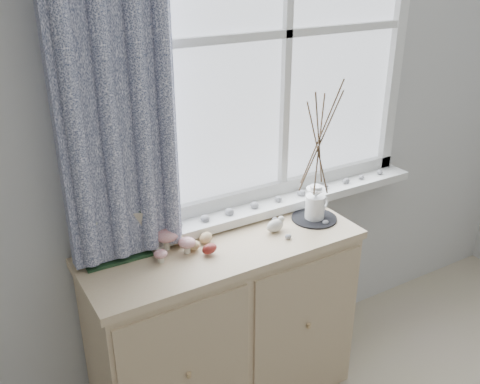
{
  "coord_description": "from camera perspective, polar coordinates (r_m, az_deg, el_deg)",
  "views": [
    {
      "loc": [
        -1.09,
        0.05,
        1.98
      ],
      "look_at": [
        -0.1,
        1.7,
        1.1
      ],
      "focal_mm": 40.0,
      "sensor_mm": 36.0,
      "label": 1
    }
  ],
  "objects": [
    {
      "name": "sideboard",
      "position": [
        2.49,
        -1.57,
        -14.13
      ],
      "size": [
        1.2,
        0.45,
        0.85
      ],
      "color": "#C9B58C",
      "rests_on": "ground"
    },
    {
      "name": "botanical_book",
      "position": [
        2.13,
        -12.89,
        -4.88
      ],
      "size": [
        0.31,
        0.14,
        0.21
      ],
      "primitive_type": null,
      "rotation": [
        0.0,
        0.0,
        -0.03
      ],
      "color": "#1B3920",
      "rests_on": "sideboard"
    },
    {
      "name": "toadstool_cluster",
      "position": [
        2.2,
        -7.46,
        -4.99
      ],
      "size": [
        0.18,
        0.16,
        0.1
      ],
      "color": "silver",
      "rests_on": "sideboard"
    },
    {
      "name": "wooden_eggs",
      "position": [
        2.22,
        -4.64,
        -5.42
      ],
      "size": [
        0.16,
        0.17,
        0.06
      ],
      "color": "tan",
      "rests_on": "sideboard"
    },
    {
      "name": "songbird_figurine",
      "position": [
        2.34,
        3.76,
        -3.52
      ],
      "size": [
        0.13,
        0.07,
        0.06
      ],
      "primitive_type": null,
      "rotation": [
        0.0,
        0.0,
        0.17
      ],
      "color": "beige",
      "rests_on": "sideboard"
    },
    {
      "name": "crocheted_doily",
      "position": [
        2.48,
        7.91,
        -2.79
      ],
      "size": [
        0.21,
        0.21,
        0.01
      ],
      "primitive_type": "cylinder",
      "color": "black",
      "rests_on": "sideboard"
    },
    {
      "name": "twig_pitcher",
      "position": [
        2.33,
        8.45,
        5.59
      ],
      "size": [
        0.28,
        0.28,
        0.67
      ],
      "rotation": [
        0.0,
        0.0,
        0.19
      ],
      "color": "white",
      "rests_on": "crocheted_doily"
    },
    {
      "name": "sideboard_pebbles",
      "position": [
        2.39,
        6.01,
        -3.64
      ],
      "size": [
        0.25,
        0.19,
        0.02
      ],
      "color": "#9D9D9F",
      "rests_on": "sideboard"
    }
  ]
}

